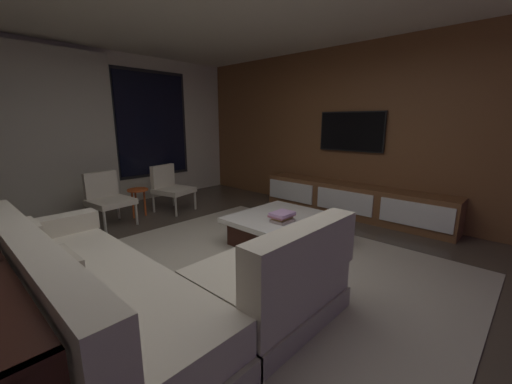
# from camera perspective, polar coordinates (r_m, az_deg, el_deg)

# --- Properties ---
(floor) EXTENTS (9.20, 9.20, 0.00)m
(floor) POSITION_cam_1_polar(r_m,az_deg,el_deg) (3.18, -5.42, -15.57)
(floor) COLOR #473D33
(back_wall_with_window) EXTENTS (6.60, 0.30, 2.70)m
(back_wall_with_window) POSITION_cam_1_polar(r_m,az_deg,el_deg) (6.00, -30.19, 9.55)
(back_wall_with_window) COLOR beige
(back_wall_with_window) RESTS_ON floor
(media_wall) EXTENTS (0.12, 7.80, 2.70)m
(media_wall) POSITION_cam_1_polar(r_m,az_deg,el_deg) (5.33, 20.04, 10.36)
(media_wall) COLOR brown
(media_wall) RESTS_ON floor
(area_rug) EXTENTS (3.20, 3.80, 0.01)m
(area_rug) POSITION_cam_1_polar(r_m,az_deg,el_deg) (3.33, 0.40, -14.01)
(area_rug) COLOR #ADA391
(area_rug) RESTS_ON floor
(sectional_couch) EXTENTS (1.98, 2.50, 0.82)m
(sectional_couch) POSITION_cam_1_polar(r_m,az_deg,el_deg) (2.55, -20.25, -16.61)
(sectional_couch) COLOR #B1A997
(sectional_couch) RESTS_ON floor
(coffee_table) EXTENTS (1.16, 1.16, 0.36)m
(coffee_table) POSITION_cam_1_polar(r_m,az_deg,el_deg) (3.90, 5.17, -7.01)
(coffee_table) COLOR #351912
(coffee_table) RESTS_ON floor
(book_stack_on_coffee_table) EXTENTS (0.28, 0.22, 0.12)m
(book_stack_on_coffee_table) POSITION_cam_1_polar(r_m,az_deg,el_deg) (3.65, 4.83, -4.53)
(book_stack_on_coffee_table) COLOR #BBA7A3
(book_stack_on_coffee_table) RESTS_ON coffee_table
(accent_chair_near_window) EXTENTS (0.66, 0.68, 0.78)m
(accent_chair_near_window) POSITION_cam_1_polar(r_m,az_deg,el_deg) (5.52, -15.52, 1.14)
(accent_chair_near_window) COLOR #B2ADA0
(accent_chair_near_window) RESTS_ON floor
(accent_chair_by_curtain) EXTENTS (0.60, 0.61, 0.78)m
(accent_chair_by_curtain) POSITION_cam_1_polar(r_m,az_deg,el_deg) (5.07, -25.65, -0.69)
(accent_chair_by_curtain) COLOR #B2ADA0
(accent_chair_by_curtain) RESTS_ON floor
(side_stool) EXTENTS (0.32, 0.32, 0.46)m
(side_stool) POSITION_cam_1_polar(r_m,az_deg,el_deg) (5.30, -20.87, -0.38)
(side_stool) COLOR #BF4C1E
(side_stool) RESTS_ON floor
(media_console) EXTENTS (0.46, 3.10, 0.52)m
(media_console) POSITION_cam_1_polar(r_m,az_deg,el_deg) (5.24, 17.36, -1.63)
(media_console) COLOR brown
(media_console) RESTS_ON floor
(mounted_tv) EXTENTS (0.05, 1.10, 0.63)m
(mounted_tv) POSITION_cam_1_polar(r_m,az_deg,el_deg) (5.34, 17.08, 10.57)
(mounted_tv) COLOR black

